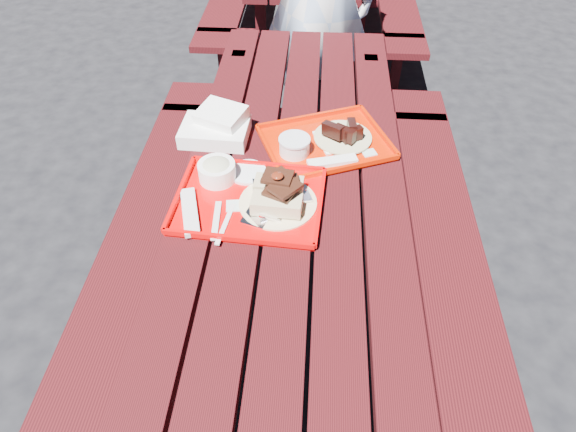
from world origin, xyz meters
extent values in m
plane|color=black|center=(0.00, 0.00, 0.00)|extent=(60.00, 60.00, 0.00)
cube|color=#390B0D|center=(-0.30, 0.00, 0.73)|extent=(0.14, 2.40, 0.04)
cube|color=#390B0D|center=(-0.15, 0.00, 0.73)|extent=(0.14, 2.40, 0.04)
cube|color=#390B0D|center=(0.00, 0.00, 0.73)|extent=(0.14, 2.40, 0.04)
cube|color=#390B0D|center=(0.15, 0.00, 0.73)|extent=(0.14, 2.40, 0.04)
cube|color=#390B0D|center=(0.30, 0.00, 0.73)|extent=(0.14, 2.40, 0.04)
cube|color=#390B0D|center=(-0.58, 0.00, 0.43)|extent=(0.25, 2.40, 0.04)
cube|color=#390B0D|center=(-0.58, 0.84, 0.21)|extent=(0.06, 0.06, 0.42)
cube|color=#390B0D|center=(0.58, 0.00, 0.43)|extent=(0.25, 2.40, 0.04)
cube|color=#390B0D|center=(0.58, 0.84, 0.21)|extent=(0.06, 0.06, 0.42)
cube|color=#390B0D|center=(-0.30, 0.96, 0.38)|extent=(0.06, 0.06, 0.75)
cube|color=#390B0D|center=(0.30, 0.96, 0.38)|extent=(0.06, 0.06, 0.75)
cube|color=#390B0D|center=(0.00, 0.96, 0.43)|extent=(1.40, 0.06, 0.04)
cube|color=#390B0D|center=(-0.58, 1.96, 0.21)|extent=(0.06, 0.06, 0.42)
cube|color=#390B0D|center=(0.58, 1.96, 0.21)|extent=(0.06, 0.06, 0.42)
cube|color=#390B0D|center=(-0.30, 1.84, 0.38)|extent=(0.06, 0.06, 0.75)
cube|color=#390B0D|center=(0.30, 1.84, 0.38)|extent=(0.06, 0.06, 0.75)
cube|color=#390B0D|center=(0.00, 1.84, 0.43)|extent=(1.40, 0.06, 0.04)
cube|color=#DB0304|center=(-0.13, -0.03, 0.76)|extent=(0.47, 0.37, 0.01)
cube|color=#DB0304|center=(-0.12, 0.14, 0.77)|extent=(0.45, 0.04, 0.02)
cube|color=#DB0304|center=(-0.14, -0.20, 0.77)|extent=(0.45, 0.04, 0.02)
cube|color=#DB0304|center=(0.09, -0.05, 0.77)|extent=(0.04, 0.35, 0.02)
cube|color=#DB0304|center=(-0.35, -0.02, 0.77)|extent=(0.04, 0.35, 0.02)
cylinder|color=beige|center=(-0.04, -0.04, 0.77)|extent=(0.24, 0.24, 0.01)
cube|color=tan|center=(-0.04, -0.08, 0.80)|extent=(0.16, 0.08, 0.04)
cube|color=tan|center=(-0.04, 0.00, 0.80)|extent=(0.16, 0.08, 0.04)
ellipsoid|color=#571A0C|center=(-0.04, -0.04, 0.89)|extent=(0.04, 0.04, 0.01)
cylinder|color=white|center=(-0.25, 0.07, 0.79)|extent=(0.12, 0.12, 0.06)
ellipsoid|color=beige|center=(-0.25, 0.07, 0.81)|extent=(0.10, 0.10, 0.05)
cylinder|color=white|center=(-0.15, 0.10, 0.77)|extent=(0.13, 0.13, 0.01)
cube|color=silver|center=(-0.30, -0.10, 0.77)|extent=(0.10, 0.21, 0.02)
cube|color=silver|center=(-0.22, -0.13, 0.77)|extent=(0.03, 0.16, 0.01)
cube|color=silver|center=(-0.19, -0.14, 0.76)|extent=(0.04, 0.17, 0.01)
cube|color=silver|center=(-0.17, -0.06, 0.76)|extent=(0.06, 0.06, 0.00)
cube|color=red|center=(0.10, 0.29, 0.76)|extent=(0.51, 0.46, 0.01)
cube|color=red|center=(0.04, 0.44, 0.77)|extent=(0.39, 0.17, 0.02)
cube|color=red|center=(0.16, 0.14, 0.77)|extent=(0.39, 0.17, 0.02)
cube|color=red|center=(0.30, 0.37, 0.77)|extent=(0.13, 0.30, 0.02)
cube|color=red|center=(-0.09, 0.21, 0.77)|extent=(0.13, 0.30, 0.02)
cube|color=white|center=(0.15, 0.31, 0.77)|extent=(0.19, 0.19, 0.01)
cylinder|color=#BCB384|center=(0.17, 0.31, 0.77)|extent=(0.21, 0.21, 0.01)
cylinder|color=silver|center=(0.00, 0.22, 0.79)|extent=(0.10, 0.10, 0.05)
cylinder|color=silver|center=(0.00, 0.22, 0.82)|extent=(0.11, 0.11, 0.01)
cube|color=white|center=(0.13, 0.18, 0.77)|extent=(0.18, 0.09, 0.01)
cube|color=silver|center=(0.26, 0.24, 0.76)|extent=(0.06, 0.05, 0.00)
cube|color=white|center=(-0.29, 0.31, 0.78)|extent=(0.25, 0.18, 0.05)
cube|color=white|center=(-0.27, 0.34, 0.83)|extent=(0.20, 0.18, 0.04)
camera|label=1|loc=(0.07, -1.20, 1.86)|focal=32.00mm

